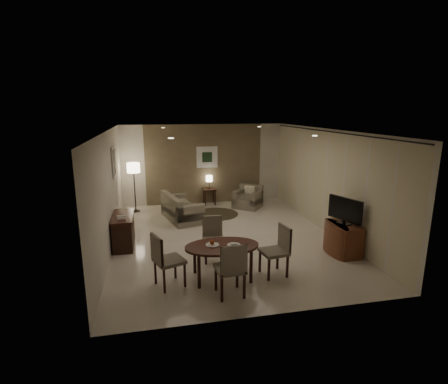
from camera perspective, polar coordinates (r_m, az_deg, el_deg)
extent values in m
cube|color=beige|center=(8.98, 0.27, -7.45)|extent=(5.50, 7.00, 0.00)
cube|color=white|center=(8.40, 0.29, 10.02)|extent=(5.50, 7.00, 0.00)
cube|color=#716346|center=(11.98, -3.27, 4.54)|extent=(5.50, 0.00, 2.70)
cube|color=silver|center=(8.46, -18.25, 0.11)|extent=(0.00, 7.00, 2.70)
cube|color=silver|center=(9.55, 16.64, 1.69)|extent=(0.00, 7.00, 2.70)
cube|color=#716346|center=(11.96, -3.26, 4.52)|extent=(3.96, 0.03, 2.70)
cylinder|color=black|center=(9.35, 16.79, 9.44)|extent=(0.03, 6.80, 0.03)
cube|color=silver|center=(11.92, -2.78, 5.71)|extent=(0.72, 0.03, 0.72)
cube|color=black|center=(11.90, -2.77, 5.70)|extent=(0.34, 0.01, 0.34)
cube|color=silver|center=(9.54, -17.55, 4.68)|extent=(0.03, 0.60, 0.80)
cube|color=gray|center=(9.54, -17.46, 4.68)|extent=(0.01, 0.46, 0.64)
cylinder|color=white|center=(6.43, -8.66, 8.67)|extent=(0.10, 0.10, 0.01)
cylinder|color=white|center=(7.16, 14.60, 8.87)|extent=(0.10, 0.10, 0.01)
cylinder|color=white|center=(10.02, -9.93, 10.29)|extent=(0.10, 0.10, 0.01)
cylinder|color=white|center=(10.50, 5.78, 10.56)|extent=(0.10, 0.10, 0.01)
cylinder|color=white|center=(6.73, -1.93, -8.62)|extent=(0.26, 0.26, 0.02)
cylinder|color=white|center=(6.72, 1.62, -8.67)|extent=(0.26, 0.26, 0.02)
sphere|color=#9C3811|center=(6.71, -1.93, -8.20)|extent=(0.09, 0.09, 0.09)
cube|color=white|center=(6.71, 1.62, -8.48)|extent=(0.12, 0.08, 0.03)
cylinder|color=#3E3722|center=(10.90, -1.34, -3.60)|extent=(1.39, 1.39, 0.01)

